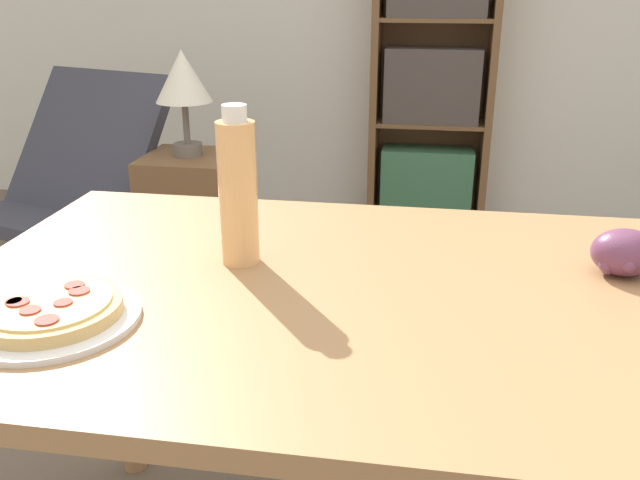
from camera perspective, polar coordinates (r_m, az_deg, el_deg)
The scene contains 8 objects.
dining_table at distance 1.18m, azimuth -0.04°, elevation -8.10°, with size 1.26×0.87×0.76m.
pizza_on_plate at distance 1.09m, azimuth -21.78°, elevation -5.66°, with size 0.26×0.26×0.04m.
grape_bunch at distance 1.27m, azimuth 24.26°, elevation -1.00°, with size 0.11×0.09×0.08m.
drink_bottle at distance 1.19m, azimuth -6.98°, elevation 4.07°, with size 0.07×0.07×0.28m.
lounge_chair_near at distance 2.95m, azimuth -20.45°, elevation 0.95°, with size 0.83×0.92×0.88m.
bookshelf at distance 3.58m, azimuth 9.44°, elevation 13.10°, with size 0.61×0.28×1.58m.
side_table at distance 2.74m, azimuth -10.58°, elevation 0.84°, with size 0.34×0.34×0.61m.
table_lamp at distance 2.60m, azimuth -11.46°, elevation 12.97°, with size 0.21×0.21×0.39m.
Camera 1 is at (0.13, -1.09, 1.24)m, focal length 38.00 mm.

